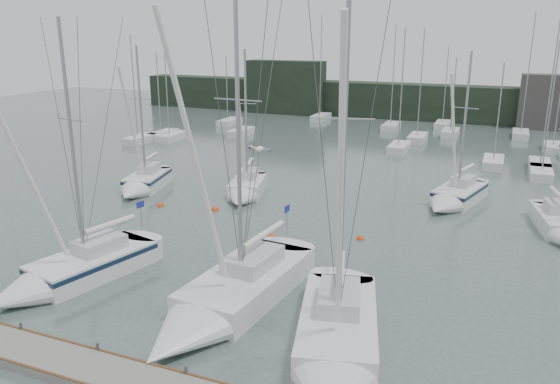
{
  "coord_description": "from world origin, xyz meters",
  "views": [
    {
      "loc": [
        11.71,
        -18.51,
        12.34
      ],
      "look_at": [
        1.93,
        5.0,
        4.79
      ],
      "focal_mm": 35.0,
      "sensor_mm": 36.0,
      "label": 1
    }
  ],
  "objects": [
    {
      "name": "buoy_b",
      "position": [
        4.22,
        12.39,
        0.0
      ],
      "size": [
        0.48,
        0.48,
        0.48
      ],
      "primitive_type": "sphere",
      "color": "#D64313",
      "rests_on": "ground"
    },
    {
      "name": "mast_forest",
      "position": [
        -0.36,
        43.68,
        0.49
      ],
      "size": [
        51.67,
        28.2,
        14.73
      ],
      "color": "silver",
      "rests_on": "ground"
    },
    {
      "name": "sailboat_mid_b",
      "position": [
        -6.2,
        17.48,
        0.55
      ],
      "size": [
        4.04,
        7.2,
        11.82
      ],
      "rotation": [
        0.0,
        0.0,
        0.26
      ],
      "color": "silver",
      "rests_on": "ground"
    },
    {
      "name": "dock",
      "position": [
        0.0,
        -5.0,
        0.2
      ],
      "size": [
        24.0,
        2.0,
        0.4
      ],
      "primitive_type": "cube",
      "color": "slate",
      "rests_on": "ground"
    },
    {
      "name": "far_building_left",
      "position": [
        -20.0,
        60.0,
        4.0
      ],
      "size": [
        12.0,
        3.0,
        8.0
      ],
      "primitive_type": "cube",
      "color": "black",
      "rests_on": "ground"
    },
    {
      "name": "buoy_a",
      "position": [
        -0.9,
        10.52,
        0.0
      ],
      "size": [
        0.51,
        0.51,
        0.51
      ],
      "primitive_type": "sphere",
      "color": "#D64313",
      "rests_on": "ground"
    },
    {
      "name": "sailboat_near_left",
      "position": [
        -7.89,
        0.35,
        0.59
      ],
      "size": [
        4.95,
        9.59,
        13.96
      ],
      "rotation": [
        0.0,
        0.0,
        -0.24
      ],
      "color": "silver",
      "rests_on": "ground"
    },
    {
      "name": "buoy_c",
      "position": [
        -10.99,
        13.23,
        0.0
      ],
      "size": [
        0.53,
        0.53,
        0.53
      ],
      "primitive_type": "sphere",
      "color": "#D64313",
      "rests_on": "ground"
    },
    {
      "name": "sailboat_near_right",
      "position": [
        6.74,
        -1.08,
        0.58
      ],
      "size": [
        5.52,
        10.64,
        15.73
      ],
      "rotation": [
        0.0,
        0.0,
        0.25
      ],
      "color": "silver",
      "rests_on": "ground"
    },
    {
      "name": "sailboat_mid_d",
      "position": [
        8.77,
        21.57,
        0.58
      ],
      "size": [
        4.4,
        7.84,
        11.81
      ],
      "rotation": [
        0.0,
        0.0,
        -0.26
      ],
      "color": "silver",
      "rests_on": "ground"
    },
    {
      "name": "far_treeline",
      "position": [
        0.0,
        62.0,
        2.5
      ],
      "size": [
        90.0,
        4.0,
        5.0
      ],
      "primitive_type": "cube",
      "color": "black",
      "rests_on": "ground"
    },
    {
      "name": "seagull",
      "position": [
        3.32,
        -0.33,
        8.1
      ],
      "size": [
        0.99,
        0.47,
        0.2
      ],
      "rotation": [
        0.0,
        0.0,
        -0.25
      ],
      "color": "white",
      "rests_on": "ground"
    },
    {
      "name": "ground",
      "position": [
        0.0,
        0.0,
        0.0
      ],
      "size": [
        160.0,
        160.0,
        0.0
      ],
      "primitive_type": "plane",
      "color": "#495956",
      "rests_on": "ground"
    },
    {
      "name": "sailboat_mid_a",
      "position": [
        -14.55,
        15.87,
        0.6
      ],
      "size": [
        3.99,
        7.3,
        12.07
      ],
      "rotation": [
        0.0,
        0.0,
        0.23
      ],
      "color": "silver",
      "rests_on": "ground"
    },
    {
      "name": "sailboat_near_center",
      "position": [
        0.81,
        0.59,
        0.59
      ],
      "size": [
        4.42,
        11.84,
        16.19
      ],
      "rotation": [
        0.0,
        0.0,
        -0.09
      ],
      "color": "silver",
      "rests_on": "ground"
    },
    {
      "name": "buoy_d",
      "position": [
        -6.84,
        13.95,
        0.0
      ],
      "size": [
        0.55,
        0.55,
        0.55
      ],
      "primitive_type": "sphere",
      "color": "#D64313",
      "rests_on": "ground"
    }
  ]
}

